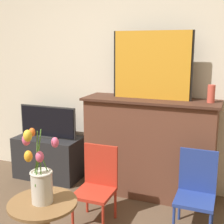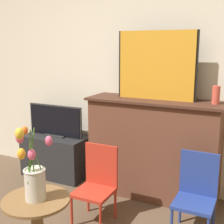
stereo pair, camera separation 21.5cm
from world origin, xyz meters
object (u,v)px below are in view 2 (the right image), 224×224
(chair_red, at_px, (97,181))
(chair_blue, at_px, (196,191))
(tv_monitor, at_px, (55,121))
(vase_tulips, at_px, (34,176))
(painting, at_px, (156,66))

(chair_red, distance_m, chair_blue, 0.87)
(tv_monitor, relative_size, vase_tulips, 1.36)
(chair_blue, height_order, vase_tulips, vase_tulips)
(tv_monitor, xyz_separation_m, chair_red, (0.94, -0.67, -0.31))
(chair_red, height_order, chair_blue, same)
(painting, height_order, tv_monitor, painting)
(painting, height_order, chair_red, painting)
(chair_blue, bearing_deg, chair_red, -167.23)
(painting, distance_m, tv_monitor, 1.43)
(vase_tulips, bearing_deg, painting, 75.56)
(chair_blue, bearing_deg, painting, 137.83)
(tv_monitor, xyz_separation_m, chair_blue, (1.79, -0.48, -0.31))
(painting, height_order, chair_blue, painting)
(tv_monitor, bearing_deg, chair_red, -35.38)
(chair_red, bearing_deg, tv_monitor, 144.62)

